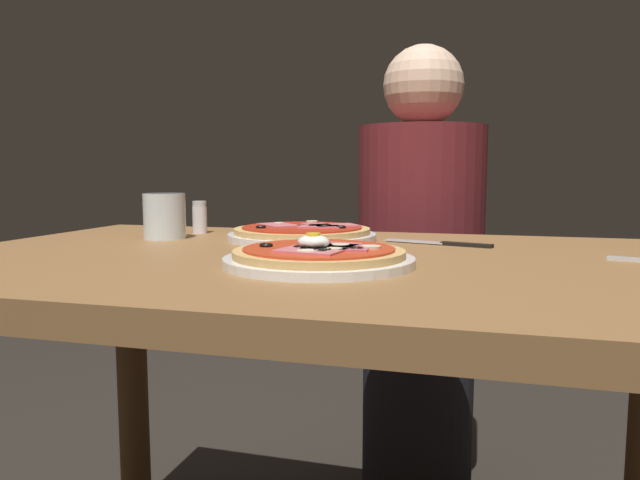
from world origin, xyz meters
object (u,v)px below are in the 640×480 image
(knife, at_px, (445,243))
(diner_person, at_px, (419,290))
(pizza_foreground, at_px, (319,257))
(water_glass_near, at_px, (165,219))
(salt_shaker, at_px, (200,217))
(dining_table, at_px, (317,331))
(pizza_across_left, at_px, (302,233))

(knife, distance_m, diner_person, 0.53)
(pizza_foreground, relative_size, diner_person, 0.22)
(water_glass_near, bearing_deg, knife, 5.01)
(salt_shaker, distance_m, diner_person, 0.62)
(dining_table, distance_m, knife, 0.29)
(knife, xyz_separation_m, diner_person, (-0.10, 0.48, -0.18))
(salt_shaker, relative_size, diner_person, 0.06)
(dining_table, bearing_deg, knife, 46.96)
(pizza_across_left, xyz_separation_m, water_glass_near, (-0.26, -0.06, 0.03))
(pizza_across_left, relative_size, water_glass_near, 3.22)
(water_glass_near, height_order, salt_shaker, water_glass_near)
(pizza_across_left, height_order, knife, pizza_across_left)
(knife, relative_size, diner_person, 0.16)
(knife, height_order, diner_person, diner_person)
(pizza_foreground, height_order, knife, pizza_foreground)
(dining_table, height_order, diner_person, diner_person)
(dining_table, distance_m, water_glass_near, 0.41)
(pizza_foreground, distance_m, knife, 0.32)
(knife, bearing_deg, diner_person, 101.35)
(dining_table, xyz_separation_m, salt_shaker, (-0.33, 0.26, 0.15))
(pizza_foreground, height_order, pizza_across_left, pizza_foreground)
(pizza_across_left, relative_size, salt_shaker, 4.17)
(pizza_across_left, height_order, diner_person, diner_person)
(salt_shaker, bearing_deg, diner_person, 45.66)
(pizza_across_left, bearing_deg, salt_shaker, 167.33)
(salt_shaker, bearing_deg, pizza_across_left, -12.67)
(pizza_foreground, bearing_deg, knife, 62.26)
(dining_table, relative_size, water_glass_near, 14.02)
(pizza_foreground, height_order, salt_shaker, salt_shaker)
(pizza_across_left, distance_m, water_glass_near, 0.27)
(dining_table, distance_m, pizza_foreground, 0.16)
(pizza_foreground, xyz_separation_m, salt_shaker, (-0.36, 0.35, 0.02))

